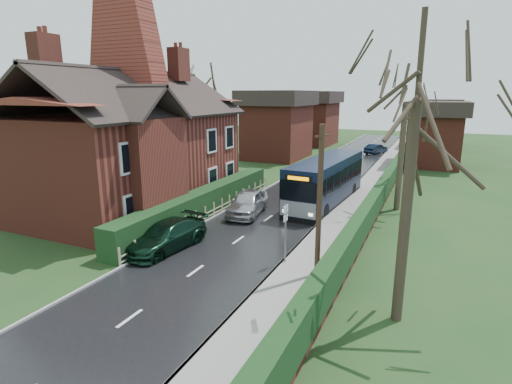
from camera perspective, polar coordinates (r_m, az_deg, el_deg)
The scene contains 18 objects.
ground at distance 18.83m, azimuth -5.32°, elevation -8.86°, with size 140.00×140.00×0.00m, color #2C421C.
road at distance 27.49m, azimuth 4.97°, elevation -1.47°, with size 6.00×100.00×0.02m, color black.
pavement at distance 26.44m, azimuth 13.70°, elevation -2.31°, with size 2.50×100.00×0.14m, color slate.
kerb_right at distance 26.66m, azimuth 11.17°, elevation -2.04°, with size 0.12×100.00×0.14m, color gray.
kerb_left at distance 28.59m, azimuth -0.80°, elevation -0.74°, with size 0.12×100.00×0.10m, color gray.
front_hedge at distance 24.54m, azimuth -7.56°, elevation -1.51°, with size 1.20×16.00×1.60m, color black.
picket_fence at distance 24.26m, azimuth -6.03°, elevation -2.51°, with size 0.10×16.00×0.90m, color gray, non-canonical shape.
right_wall_hedge at distance 25.98m, azimuth 17.17°, elevation -0.65°, with size 0.60×50.00×1.80m.
brick_house at distance 26.54m, azimuth -17.06°, elevation 7.03°, with size 9.30×14.60×10.30m.
bus at distance 27.27m, azimuth 9.96°, elevation 1.51°, with size 2.96×10.21×3.06m.
car_silver at distance 24.51m, azimuth -1.21°, elevation -1.52°, with size 1.78×4.43×1.51m, color #BAB9BF.
car_green at distance 19.59m, azimuth -12.68°, elevation -6.13°, with size 1.88×4.62×1.34m, color black.
car_distant at distance 51.93m, azimuth 16.75°, elevation 5.92°, with size 1.29×3.69×1.22m, color black.
bus_stop_sign at distance 17.06m, azimuth 4.23°, elevation -4.84°, with size 0.08×0.41×2.72m.
telegraph_pole at distance 15.64m, azimuth 9.04°, elevation -1.62°, with size 0.39×0.75×6.17m.
tree_right_near at distance 12.70m, azimuth 22.15°, elevation 14.15°, with size 4.67×4.67×10.08m.
tree_right_far at distance 26.28m, azimuth 20.67°, elevation 12.68°, with size 4.92×4.92×9.51m.
tree_house_side at distance 34.33m, azimuth -6.40°, elevation 14.48°, with size 4.52×4.52×10.27m.
Camera 1 is at (8.67, -15.06, 7.25)m, focal length 28.00 mm.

